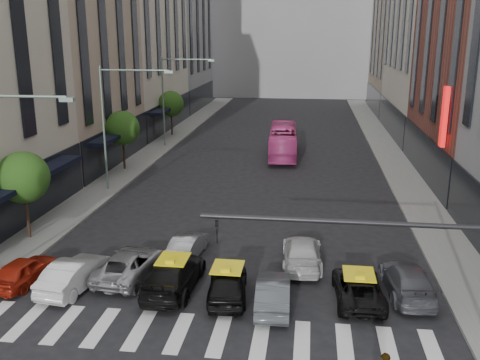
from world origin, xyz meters
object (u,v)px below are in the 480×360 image
at_px(car_red, 24,270).
at_px(car_white_front, 75,274).
at_px(streetlamp_far, 172,89).
at_px(bus, 283,141).
at_px(streetlamp_mid, 115,112).
at_px(taxi_center, 228,283).
at_px(taxi_left, 174,275).

distance_m(car_red, car_white_front, 2.56).
xyz_separation_m(streetlamp_far, bus, (11.36, -2.66, -4.45)).
relative_size(car_red, bus, 0.36).
xyz_separation_m(streetlamp_mid, car_white_front, (3.40, -15.40, -5.19)).
distance_m(streetlamp_mid, bus, 18.08).
height_order(streetlamp_far, taxi_center, streetlamp_far).
height_order(streetlamp_mid, taxi_center, streetlamp_mid).
xyz_separation_m(car_white_front, taxi_center, (7.09, 0.02, -0.00)).
bearing_deg(taxi_center, streetlamp_far, -77.64).
bearing_deg(bus, car_red, 67.28).
bearing_deg(taxi_center, streetlamp_mid, -61.83).
bearing_deg(taxi_center, car_red, -7.00).
xyz_separation_m(car_white_front, bus, (7.96, 28.74, 0.74)).
height_order(streetlamp_far, taxi_left, streetlamp_far).
bearing_deg(bus, taxi_center, 85.74).
bearing_deg(bus, car_white_front, 72.00).
distance_m(car_red, taxi_left, 7.09).
height_order(car_red, bus, bus).
relative_size(streetlamp_far, car_white_front, 2.06).
xyz_separation_m(taxi_left, bus, (3.43, 28.29, 0.71)).
height_order(streetlamp_mid, car_white_front, streetlamp_mid).
height_order(taxi_center, bus, bus).
distance_m(car_red, bus, 30.45).
bearing_deg(streetlamp_far, taxi_left, -75.62).
distance_m(streetlamp_mid, car_red, 16.13).
bearing_deg(taxi_left, streetlamp_far, -73.59).
relative_size(streetlamp_far, taxi_center, 2.14).
xyz_separation_m(streetlamp_far, taxi_center, (10.49, -31.38, -5.19)).
distance_m(car_red, taxi_center, 9.64).
distance_m(streetlamp_far, car_white_front, 32.00).
distance_m(streetlamp_mid, streetlamp_far, 16.00).
bearing_deg(streetlamp_mid, bus, 49.59).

